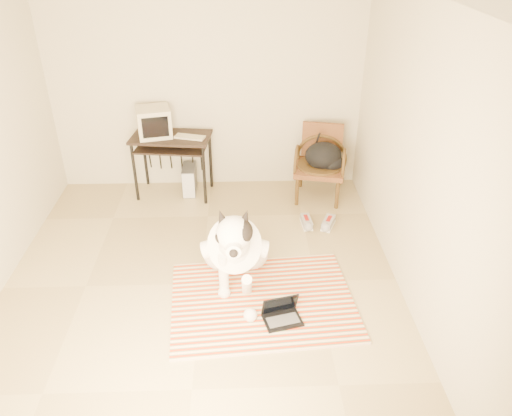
{
  "coord_description": "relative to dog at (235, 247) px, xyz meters",
  "views": [
    {
      "loc": [
        0.41,
        -4.01,
        3.25
      ],
      "look_at": [
        0.56,
        0.14,
        0.81
      ],
      "focal_mm": 35.0,
      "sensor_mm": 36.0,
      "label": 1
    }
  ],
  "objects": [
    {
      "name": "rattan_chair",
      "position": [
        1.1,
        1.76,
        0.06
      ],
      "size": [
        0.73,
        0.71,
        0.94
      ],
      "color": "brown",
      "rests_on": "floor"
    },
    {
      "name": "computer_desk",
      "position": [
        -0.81,
        1.87,
        0.3
      ],
      "size": [
        1.05,
        0.67,
        0.83
      ],
      "color": "black",
      "rests_on": "floor"
    },
    {
      "name": "laptop",
      "position": [
        0.42,
        -0.62,
        -0.33
      ],
      "size": [
        0.39,
        0.32,
        0.24
      ],
      "color": "black",
      "rests_on": "rug"
    },
    {
      "name": "ceiling",
      "position": [
        -0.35,
        -0.06,
        2.29
      ],
      "size": [
        4.5,
        4.5,
        0.0
      ],
      "primitive_type": "plane",
      "rotation": [
        3.14,
        0.0,
        0.0
      ],
      "color": "white",
      "rests_on": "wall_back"
    },
    {
      "name": "rug",
      "position": [
        0.26,
        -0.36,
        -0.4
      ],
      "size": [
        1.85,
        1.47,
        0.02
      ],
      "color": "red",
      "rests_on": "floor"
    },
    {
      "name": "wall_back",
      "position": [
        -0.35,
        2.19,
        0.94
      ],
      "size": [
        4.5,
        0.0,
        4.5
      ],
      "primitive_type": "plane",
      "rotation": [
        1.57,
        0.0,
        0.0
      ],
      "color": "beige",
      "rests_on": "floor"
    },
    {
      "name": "wall_front",
      "position": [
        -0.35,
        -2.31,
        0.94
      ],
      "size": [
        4.5,
        0.0,
        4.5
      ],
      "primitive_type": "plane",
      "rotation": [
        -1.57,
        0.0,
        0.0
      ],
      "color": "beige",
      "rests_on": "floor"
    },
    {
      "name": "desk_keyboard",
      "position": [
        -0.56,
        1.81,
        0.43
      ],
      "size": [
        0.4,
        0.24,
        0.02
      ],
      "primitive_type": "cube",
      "rotation": [
        0.0,
        0.0,
        -0.3
      ],
      "color": "#BCB193",
      "rests_on": "computer_desk"
    },
    {
      "name": "backpack",
      "position": [
        1.14,
        1.68,
        0.19
      ],
      "size": [
        0.49,
        0.39,
        0.35
      ],
      "color": "black",
      "rests_on": "rattan_chair"
    },
    {
      "name": "pc_tower",
      "position": [
        -0.62,
        1.91,
        -0.22
      ],
      "size": [
        0.17,
        0.4,
        0.37
      ],
      "color": "#4A4A4D",
      "rests_on": "floor"
    },
    {
      "name": "dog",
      "position": [
        0.0,
        0.0,
        0.0
      ],
      "size": [
        0.68,
        1.43,
        1.03
      ],
      "color": "white",
      "rests_on": "rug"
    },
    {
      "name": "sneaker_left",
      "position": [
        0.85,
        1.01,
        -0.36
      ],
      "size": [
        0.13,
        0.28,
        0.1
      ],
      "color": "white",
      "rests_on": "floor"
    },
    {
      "name": "wall_right",
      "position": [
        1.65,
        -0.06,
        0.94
      ],
      "size": [
        0.0,
        4.5,
        4.5
      ],
      "primitive_type": "plane",
      "rotation": [
        1.57,
        0.0,
        -1.57
      ],
      "color": "beige",
      "rests_on": "floor"
    },
    {
      "name": "sneaker_right",
      "position": [
        1.11,
        0.97,
        -0.36
      ],
      "size": [
        0.22,
        0.31,
        0.1
      ],
      "color": "white",
      "rests_on": "floor"
    },
    {
      "name": "floor",
      "position": [
        -0.35,
        -0.06,
        -0.41
      ],
      "size": [
        4.5,
        4.5,
        0.0
      ],
      "primitive_type": "plane",
      "color": "tan",
      "rests_on": "ground"
    },
    {
      "name": "crt_monitor",
      "position": [
        -1.01,
        1.9,
        0.6
      ],
      "size": [
        0.48,
        0.47,
        0.36
      ],
      "color": "#BCB193",
      "rests_on": "computer_desk"
    }
  ]
}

